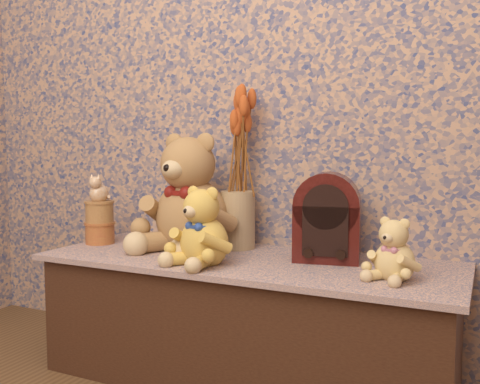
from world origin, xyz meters
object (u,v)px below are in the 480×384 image
Objects in this scene: ceramic_vase at (238,220)px; biscuit_tin_lower at (100,233)px; teddy_medium at (204,222)px; cat_figurine at (99,187)px; teddy_small at (395,246)px; teddy_large at (192,187)px; cathedral_radio at (327,217)px.

ceramic_vase is 0.58m from biscuit_tin_lower.
biscuit_tin_lower is at bearing -178.89° from teddy_medium.
teddy_small is at bearing -14.92° from cat_figurine.
teddy_large reaches higher than cat_figurine.
teddy_large reaches higher than biscuit_tin_lower.
teddy_large is 0.81m from teddy_small.
teddy_large is at bearing 144.98° from teddy_medium.
ceramic_vase is (-0.63, 0.23, 0.01)m from teddy_small.
cat_figurine is (-0.93, -0.09, 0.08)m from cathedral_radio.
biscuit_tin_lower is at bearing 174.49° from cathedral_radio.
teddy_large is 4.09× the size of biscuit_tin_lower.
teddy_medium is 0.30m from ceramic_vase.
cat_figurine is at bearing 0.00° from biscuit_tin_lower.
cat_figurine reaches higher than biscuit_tin_lower.
cathedral_radio reaches higher than biscuit_tin_lower.
ceramic_vase is at bearing 37.70° from teddy_large.
cathedral_radio reaches higher than cat_figurine.
teddy_large is 2.40× the size of teddy_small.
teddy_medium is at bearing -157.93° from cathedral_radio.
teddy_small is 0.31m from cathedral_radio.
ceramic_vase is (-0.38, 0.06, -0.04)m from cathedral_radio.
biscuit_tin_lower is 0.19m from cat_figurine.
cathedral_radio reaches higher than teddy_medium.
teddy_medium is 1.26× the size of ceramic_vase.
ceramic_vase is (0.15, 0.09, -0.13)m from teddy_large.
teddy_large is 0.45m from biscuit_tin_lower.
teddy_small is 0.89× the size of ceramic_vase.
teddy_large is at bearing 171.97° from cathedral_radio.
teddy_small is 1.70× the size of biscuit_tin_lower.
cathedral_radio is 0.94m from biscuit_tin_lower.
cat_figurine is at bearing -164.20° from teddy_large.
teddy_large reaches higher than cathedral_radio.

